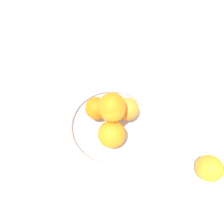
{
  "coord_description": "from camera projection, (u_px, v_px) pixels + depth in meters",
  "views": [
    {
      "loc": [
        0.05,
        0.32,
        0.68
      ],
      "look_at": [
        0.0,
        0.0,
        0.11
      ],
      "focal_mm": 35.0,
      "sensor_mm": 36.0,
      "label": 1
    }
  ],
  "objects": [
    {
      "name": "fruit_bowl",
      "position": [
        112.0,
        126.0,
        0.73
      ],
      "size": [
        0.31,
        0.31,
        0.04
      ],
      "color": "silver",
      "rests_on": "ground_plane"
    },
    {
      "name": "orange_pile",
      "position": [
        112.0,
        114.0,
        0.65
      ],
      "size": [
        0.17,
        0.18,
        0.14
      ],
      "color": "orange",
      "rests_on": "fruit_bowl"
    },
    {
      "name": "ground_plane",
      "position": [
        112.0,
        128.0,
        0.75
      ],
      "size": [
        4.0,
        4.0,
        0.0
      ],
      "primitive_type": "plane",
      "color": "silver"
    },
    {
      "name": "stray_orange",
      "position": [
        210.0,
        168.0,
        0.64
      ],
      "size": [
        0.08,
        0.08,
        0.08
      ],
      "primitive_type": "sphere",
      "color": "orange",
      "rests_on": "ground_plane"
    }
  ]
}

